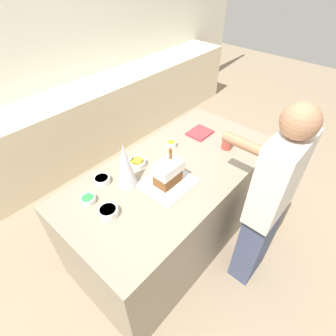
% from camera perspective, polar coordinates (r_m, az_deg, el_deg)
% --- Properties ---
extents(ground_plane, '(12.00, 12.00, 0.00)m').
position_cam_1_polar(ground_plane, '(2.74, 1.10, -14.33)').
color(ground_plane, gray).
extents(wall_back, '(8.00, 0.05, 2.60)m').
position_cam_1_polar(wall_back, '(3.46, -28.03, 20.59)').
color(wall_back, white).
rests_on(wall_back, ground_plane).
extents(back_cabinet_block, '(6.00, 0.60, 0.89)m').
position_cam_1_polar(back_cabinet_block, '(3.53, -21.46, 7.02)').
color(back_cabinet_block, beige).
rests_on(back_cabinet_block, ground_plane).
extents(kitchen_island, '(1.87, 0.93, 0.89)m').
position_cam_1_polar(kitchen_island, '(2.39, 1.23, -8.26)').
color(kitchen_island, gray).
rests_on(kitchen_island, ground_plane).
extents(baking_tray, '(0.38, 0.33, 0.01)m').
position_cam_1_polar(baking_tray, '(1.96, -0.04, -3.18)').
color(baking_tray, silver).
rests_on(baking_tray, kitchen_island).
extents(gingerbread_house, '(0.21, 0.14, 0.27)m').
position_cam_1_polar(gingerbread_house, '(1.89, -0.04, -0.95)').
color(gingerbread_house, brown).
rests_on(gingerbread_house, baking_tray).
extents(decorative_tree, '(0.15, 0.15, 0.36)m').
position_cam_1_polar(decorative_tree, '(1.86, -9.29, 0.62)').
color(decorative_tree, silver).
rests_on(decorative_tree, kitchen_island).
extents(candy_bowl_far_left, '(0.12, 0.12, 0.05)m').
position_cam_1_polar(candy_bowl_far_left, '(2.01, -14.21, -2.50)').
color(candy_bowl_far_left, white).
rests_on(candy_bowl_far_left, kitchen_island).
extents(candy_bowl_center_rear, '(0.13, 0.13, 0.05)m').
position_cam_1_polar(candy_bowl_center_rear, '(1.78, -12.89, -9.21)').
color(candy_bowl_center_rear, white).
rests_on(candy_bowl_center_rear, kitchen_island).
extents(candy_bowl_front_corner, '(0.11, 0.11, 0.04)m').
position_cam_1_polar(candy_bowl_front_corner, '(1.90, -17.03, -6.52)').
color(candy_bowl_front_corner, silver).
rests_on(candy_bowl_front_corner, kitchen_island).
extents(candy_bowl_near_tray_left, '(0.14, 0.14, 0.04)m').
position_cam_1_polar(candy_bowl_near_tray_left, '(2.12, -6.71, 1.22)').
color(candy_bowl_near_tray_left, white).
rests_on(candy_bowl_near_tray_left, kitchen_island).
extents(candy_bowl_behind_tray, '(0.10, 0.10, 0.05)m').
position_cam_1_polar(candy_bowl_behind_tray, '(2.30, 0.68, 5.31)').
color(candy_bowl_behind_tray, white).
rests_on(candy_bowl_behind_tray, kitchen_island).
extents(cookbook, '(0.22, 0.18, 0.02)m').
position_cam_1_polar(cookbook, '(2.49, 6.96, 7.61)').
color(cookbook, '#B23338').
rests_on(cookbook, kitchen_island).
extents(mug, '(0.09, 0.09, 0.10)m').
position_cam_1_polar(mug, '(2.32, 12.71, 5.26)').
color(mug, '#B24238').
rests_on(mug, kitchen_island).
extents(person, '(0.43, 0.54, 1.63)m').
position_cam_1_polar(person, '(2.00, 20.90, -7.55)').
color(person, '#424C6B').
rests_on(person, ground_plane).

